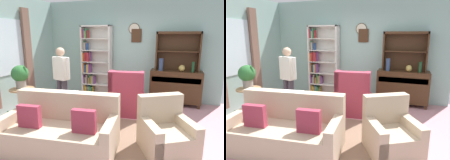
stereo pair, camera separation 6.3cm
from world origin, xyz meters
TOP-DOWN VIEW (x-y plane):
  - ground_plane at (0.00, 0.00)m, footprint 5.40×4.60m
  - wall_back at (0.00, 2.13)m, footprint 5.00×0.09m
  - wall_left at (-2.52, 0.03)m, footprint 0.16×4.20m
  - area_rug at (0.20, -0.30)m, footprint 2.58×1.61m
  - bookshelf at (-1.02, 1.94)m, footprint 0.90×0.30m
  - sideboard at (1.33, 1.86)m, footprint 1.30×0.45m
  - sideboard_hutch at (1.33, 1.97)m, footprint 1.10×0.26m
  - vase_tall at (0.94, 1.78)m, footprint 0.11×0.11m
  - vase_round at (1.46, 1.79)m, footprint 0.15×0.15m
  - bottle_wine at (1.72, 1.77)m, footprint 0.07×0.07m
  - couch_floral at (-0.39, -0.94)m, footprint 1.88×1.03m
  - armchair_floral at (1.23, -0.49)m, footprint 1.04×1.05m
  - wingback_chair at (0.26, 0.85)m, footprint 0.86×0.88m
  - plant_stand at (-1.85, -0.15)m, footprint 0.52×0.52m
  - potted_plant_large at (-1.91, -0.09)m, footprint 0.36×0.36m
  - potted_plant_small at (-1.84, -0.52)m, footprint 0.23×0.23m
  - person_reading at (-1.21, 0.43)m, footprint 0.52×0.28m
  - coffee_table at (-0.22, -0.09)m, footprint 0.80×0.50m
  - book_stack at (-0.16, -0.10)m, footprint 0.19×0.15m

SIDE VIEW (x-z plane):
  - ground_plane at x=0.00m, z-range -0.02..0.00m
  - area_rug at x=0.20m, z-range 0.00..0.01m
  - potted_plant_small at x=-1.84m, z-range 0.03..0.35m
  - armchair_floral at x=1.23m, z-range -0.15..0.73m
  - couch_floral at x=-0.39m, z-range -0.14..0.76m
  - coffee_table at x=-0.22m, z-range 0.14..0.56m
  - wingback_chair at x=0.26m, z-range -0.14..0.91m
  - plant_stand at x=-1.85m, z-range 0.08..0.78m
  - book_stack at x=-0.16m, z-range 0.42..0.49m
  - sideboard at x=1.33m, z-range 0.05..0.97m
  - person_reading at x=-1.21m, z-range 0.13..1.69m
  - potted_plant_large at x=-1.91m, z-range 0.74..1.24m
  - bookshelf at x=-1.02m, z-range -0.05..2.05m
  - vase_round at x=1.46m, z-range 0.92..1.09m
  - bottle_wine at x=1.72m, z-range 0.92..1.18m
  - vase_tall at x=0.94m, z-range 0.92..1.24m
  - wall_left at x=-2.52m, z-range 0.00..2.80m
  - wall_back at x=0.00m, z-range 0.00..2.80m
  - sideboard_hutch at x=1.33m, z-range 1.06..2.06m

